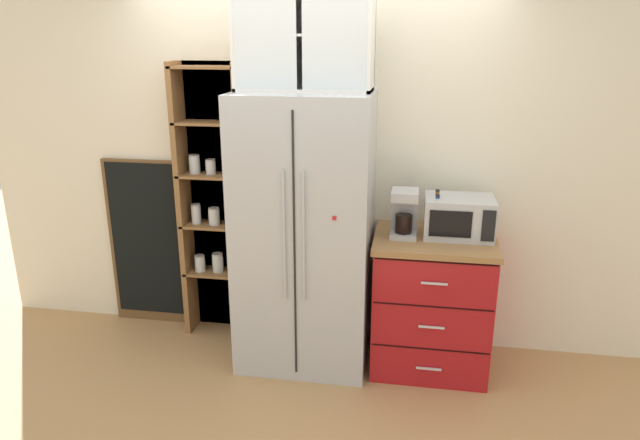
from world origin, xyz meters
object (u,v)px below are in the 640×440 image
object	(u,v)px
refrigerator	(305,232)
bottle_amber	(436,214)
coffee_maker	(404,212)
mug_cream	(436,229)
mug_navy	(436,234)
chalkboard_menu	(147,243)
bottle_cobalt	(436,218)
microwave	(459,217)

from	to	relation	value
refrigerator	bottle_amber	xyz separation A→B (m)	(0.85, 0.11, 0.14)
coffee_maker	mug_cream	xyz separation A→B (m)	(0.21, 0.01, -0.11)
coffee_maker	mug_navy	xyz separation A→B (m)	(0.21, -0.06, -0.11)
refrigerator	chalkboard_menu	xyz separation A→B (m)	(-1.31, 0.32, -0.27)
mug_navy	bottle_cobalt	size ratio (longest dim) A/B	0.40
mug_cream	chalkboard_menu	distance (m)	2.21
mug_cream	coffee_maker	bearing A→B (deg)	-175.88
bottle_cobalt	bottle_amber	distance (m)	0.07
mug_navy	microwave	bearing A→B (deg)	35.91
coffee_maker	bottle_cobalt	world-z (taller)	coffee_maker
microwave	coffee_maker	xyz separation A→B (m)	(-0.35, -0.04, 0.03)
refrigerator	microwave	size ratio (longest dim) A/B	4.21
microwave	chalkboard_menu	distance (m)	2.36
bottle_cobalt	coffee_maker	bearing A→B (deg)	179.10
microwave	mug_cream	size ratio (longest dim) A/B	3.95
mug_navy	chalkboard_menu	size ratio (longest dim) A/B	0.09
chalkboard_menu	mug_cream	bearing A→B (deg)	-6.93
refrigerator	mug_navy	world-z (taller)	refrigerator
bottle_amber	chalkboard_menu	bearing A→B (deg)	174.46
chalkboard_menu	bottle_cobalt	bearing A→B (deg)	-7.41
bottle_cobalt	mug_cream	bearing A→B (deg)	84.13
microwave	mug_navy	size ratio (longest dim) A/B	3.82
microwave	coffee_maker	distance (m)	0.35
mug_cream	chalkboard_menu	world-z (taller)	chalkboard_menu
refrigerator	microwave	distance (m)	1.01
mug_navy	bottle_amber	world-z (taller)	bottle_amber
refrigerator	bottle_cobalt	world-z (taller)	refrigerator
refrigerator	microwave	xyz separation A→B (m)	(1.00, 0.08, 0.14)
microwave	mug_cream	world-z (taller)	microwave
bottle_amber	chalkboard_menu	xyz separation A→B (m)	(-2.17, 0.21, -0.41)
refrigerator	chalkboard_menu	world-z (taller)	refrigerator
chalkboard_menu	refrigerator	bearing A→B (deg)	-13.68
microwave	bottle_amber	distance (m)	0.15
mug_navy	bottle_cobalt	distance (m)	0.10
coffee_maker	bottle_cobalt	distance (m)	0.21
refrigerator	bottle_amber	world-z (taller)	refrigerator
mug_cream	chalkboard_menu	bearing A→B (deg)	173.07
bottle_cobalt	chalkboard_menu	xyz separation A→B (m)	(-2.17, 0.28, -0.40)
refrigerator	microwave	world-z (taller)	refrigerator
microwave	mug_cream	distance (m)	0.17
refrigerator	mug_navy	xyz separation A→B (m)	(0.86, -0.02, 0.05)
mug_cream	bottle_amber	bearing A→B (deg)	92.01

